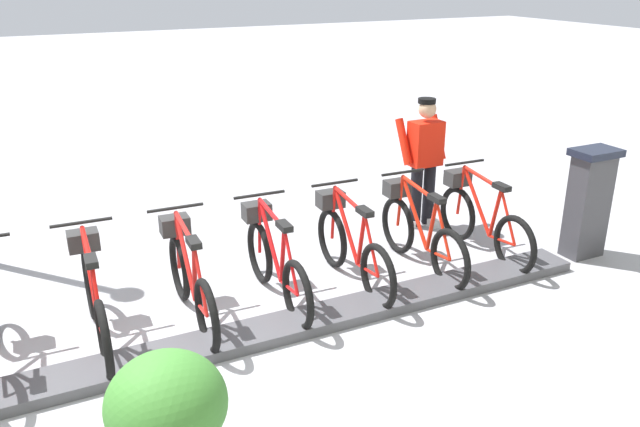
# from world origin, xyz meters

# --- Properties ---
(ground_plane) EXTENTS (60.00, 60.00, 0.00)m
(ground_plane) POSITION_xyz_m (0.00, 0.00, 0.00)
(ground_plane) COLOR #9F9FA5
(dock_rail_base) EXTENTS (0.44, 8.56, 0.10)m
(dock_rail_base) POSITION_xyz_m (0.00, 0.00, 0.05)
(dock_rail_base) COLOR #47474C
(dock_rail_base) RESTS_ON ground
(payment_kiosk) EXTENTS (0.36, 0.52, 1.28)m
(payment_kiosk) POSITION_xyz_m (0.05, -4.73, 0.67)
(payment_kiosk) COLOR #38383D
(payment_kiosk) RESTS_ON ground
(bike_docked_0) EXTENTS (1.72, 0.54, 1.02)m
(bike_docked_0) POSITION_xyz_m (0.62, -3.68, 0.43)
(bike_docked_0) COLOR black
(bike_docked_0) RESTS_ON ground
(bike_docked_1) EXTENTS (1.72, 0.54, 1.02)m
(bike_docked_1) POSITION_xyz_m (0.62, -2.82, 0.43)
(bike_docked_1) COLOR black
(bike_docked_1) RESTS_ON ground
(bike_docked_2) EXTENTS (1.72, 0.54, 1.02)m
(bike_docked_2) POSITION_xyz_m (0.62, -1.96, 0.43)
(bike_docked_2) COLOR black
(bike_docked_2) RESTS_ON ground
(bike_docked_3) EXTENTS (1.72, 0.54, 1.02)m
(bike_docked_3) POSITION_xyz_m (0.62, -1.10, 0.43)
(bike_docked_3) COLOR black
(bike_docked_3) RESTS_ON ground
(bike_docked_4) EXTENTS (1.72, 0.54, 1.02)m
(bike_docked_4) POSITION_xyz_m (0.62, -0.23, 0.43)
(bike_docked_4) COLOR black
(bike_docked_4) RESTS_ON ground
(bike_docked_5) EXTENTS (1.72, 0.54, 1.02)m
(bike_docked_5) POSITION_xyz_m (0.62, 0.63, 0.43)
(bike_docked_5) COLOR black
(bike_docked_5) RESTS_ON ground
(worker_near_rack) EXTENTS (0.46, 0.63, 1.66)m
(worker_near_rack) POSITION_xyz_m (1.65, -3.57, 0.91)
(worker_near_rack) COLOR white
(worker_near_rack) RESTS_ON ground
(planter_bush) EXTENTS (0.76, 0.76, 0.97)m
(planter_bush) POSITION_xyz_m (-1.44, 0.47, 0.54)
(planter_bush) COLOR #59544C
(planter_bush) RESTS_ON ground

